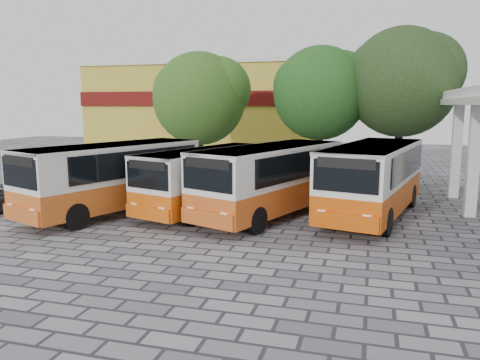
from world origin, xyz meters
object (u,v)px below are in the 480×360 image
(bus_far_left, at_px, (113,174))
(bus_far_right, at_px, (374,175))
(bus_centre_right, at_px, (271,176))
(parked_car, at_px, (1,198))
(bus_centre_left, at_px, (208,176))

(bus_far_left, distance_m, bus_far_right, 11.16)
(bus_centre_right, relative_size, bus_far_right, 0.99)
(bus_far_right, bearing_deg, bus_centre_right, -152.65)
(bus_centre_right, xyz_separation_m, bus_far_right, (4.19, 1.08, 0.04))
(bus_far_right, xyz_separation_m, parked_car, (-16.12, -3.28, -1.21))
(bus_far_left, height_order, parked_car, bus_far_left)
(parked_car, bearing_deg, bus_centre_right, 23.22)
(bus_far_left, bearing_deg, bus_centre_right, 31.64)
(bus_far_left, relative_size, bus_centre_right, 1.01)
(bus_far_left, xyz_separation_m, bus_far_right, (10.91, 2.37, 0.03))
(bus_far_left, height_order, bus_centre_right, bus_far_left)
(bus_centre_left, distance_m, bus_centre_right, 2.91)
(bus_centre_right, height_order, parked_car, bus_centre_right)
(parked_car, bearing_deg, bus_far_left, 22.64)
(bus_far_left, relative_size, bus_far_right, 1.00)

